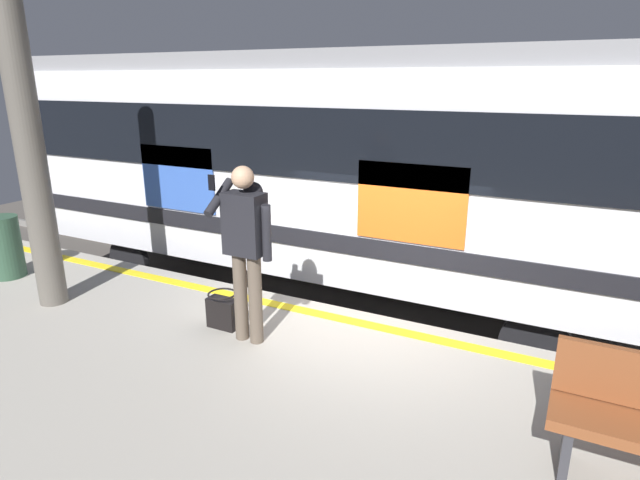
% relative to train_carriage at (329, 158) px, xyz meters
% --- Properties ---
extents(ground_plane, '(26.93, 26.93, 0.00)m').
position_rel_train_carriage_xyz_m(ground_plane, '(-1.47, 2.17, -2.46)').
color(ground_plane, '#4C4742').
extents(platform, '(17.95, 4.21, 1.04)m').
position_rel_train_carriage_xyz_m(platform, '(-1.47, 4.27, -1.94)').
color(platform, '#9E998E').
rests_on(platform, ground).
extents(safety_line, '(17.60, 0.16, 0.01)m').
position_rel_train_carriage_xyz_m(safety_line, '(-1.47, 2.47, -1.42)').
color(safety_line, yellow).
rests_on(safety_line, platform).
extents(track_rail_near, '(23.34, 0.08, 0.16)m').
position_rel_train_carriage_xyz_m(track_rail_near, '(-1.47, 0.71, -2.38)').
color(track_rail_near, slate).
rests_on(track_rail_near, ground).
extents(track_rail_far, '(23.34, 0.08, 0.16)m').
position_rel_train_carriage_xyz_m(track_rail_far, '(-1.47, -0.72, -2.38)').
color(track_rail_far, slate).
rests_on(track_rail_far, ground).
extents(train_carriage, '(10.29, 2.97, 3.84)m').
position_rel_train_carriage_xyz_m(train_carriage, '(0.00, 0.00, 0.00)').
color(train_carriage, silver).
rests_on(train_carriage, ground).
extents(passenger, '(0.57, 0.55, 1.82)m').
position_rel_train_carriage_xyz_m(passenger, '(-0.72, 3.34, -0.34)').
color(passenger, brown).
rests_on(passenger, platform).
extents(handbag, '(0.34, 0.31, 0.40)m').
position_rel_train_carriage_xyz_m(handbag, '(-0.30, 3.23, -1.23)').
color(handbag, black).
rests_on(handbag, platform).
extents(station_column, '(0.32, 0.32, 3.89)m').
position_rel_train_carriage_xyz_m(station_column, '(1.95, 3.63, 0.52)').
color(station_column, '#59544C').
rests_on(station_column, platform).
extents(trash_bin, '(0.43, 0.43, 0.85)m').
position_rel_train_carriage_xyz_m(trash_bin, '(3.27, 3.33, -1.00)').
color(trash_bin, '#2D4C38').
rests_on(trash_bin, platform).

